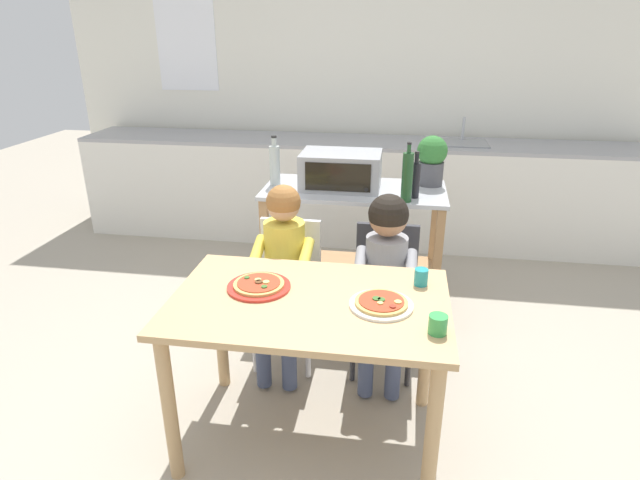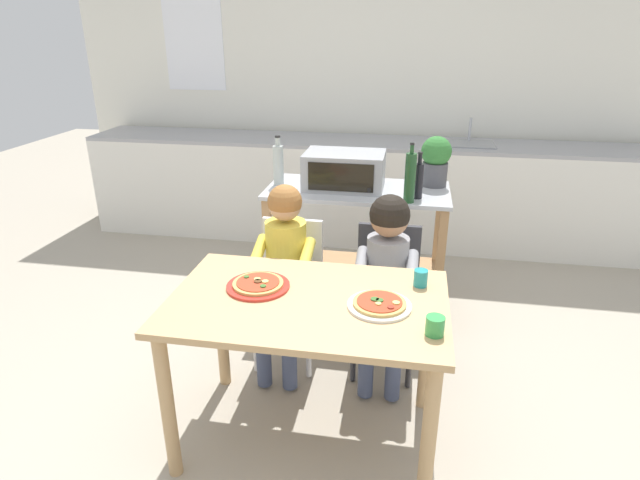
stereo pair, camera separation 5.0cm
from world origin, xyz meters
name	(u,v)px [view 1 (the left image)]	position (x,y,z in m)	size (l,w,h in m)	color
ground_plane	(340,313)	(0.00, 1.17, 0.00)	(11.71, 11.71, 0.00)	#A89E8C
back_wall_tiled	(365,81)	(0.00, 2.99, 1.35)	(5.49, 0.13, 2.70)	white
kitchen_counter	(359,190)	(0.00, 2.58, 0.45)	(4.94, 0.60, 1.10)	silver
kitchen_island_cart	(353,230)	(0.07, 1.25, 0.58)	(1.15, 0.55, 0.86)	#B7BABF
toaster_oven	(341,170)	(-0.02, 1.26, 0.98)	(0.50, 0.35, 0.23)	#999BA0
bottle_tall_green_wine	(407,177)	(0.39, 1.04, 1.01)	(0.06, 0.06, 0.35)	#1E4723
bottle_clear_vinegar	(275,164)	(-0.44, 1.25, 1.00)	(0.07, 0.07, 0.32)	#ADB7B2
bottle_slim_sauce	(415,179)	(0.44, 1.13, 0.98)	(0.06, 0.06, 0.28)	black
potted_herb_plant	(432,159)	(0.55, 1.41, 1.03)	(0.19, 0.19, 0.32)	#4C4C51
dining_table	(309,323)	(0.00, 0.00, 0.63)	(1.19, 0.76, 0.74)	tan
dining_chair_left	(288,282)	(-0.24, 0.65, 0.48)	(0.36, 0.36, 0.81)	silver
dining_chair_right	(385,288)	(0.31, 0.66, 0.48)	(0.36, 0.36, 0.81)	#333338
child_in_yellow_shirt	(282,260)	(-0.24, 0.53, 0.67)	(0.32, 0.42, 1.04)	#424C6B
child_in_grey_shirt	(386,264)	(0.31, 0.54, 0.68)	(0.32, 0.42, 1.02)	#424C6B
pizza_plate_red_rimmed	(259,285)	(-0.24, 0.07, 0.76)	(0.28, 0.28, 0.03)	red
pizza_plate_white	(381,304)	(0.31, -0.02, 0.76)	(0.27, 0.27, 0.03)	white
drinking_cup_teal	(421,277)	(0.47, 0.21, 0.78)	(0.06, 0.06, 0.08)	teal
drinking_cup_green	(438,324)	(0.53, -0.19, 0.78)	(0.07, 0.07, 0.08)	green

